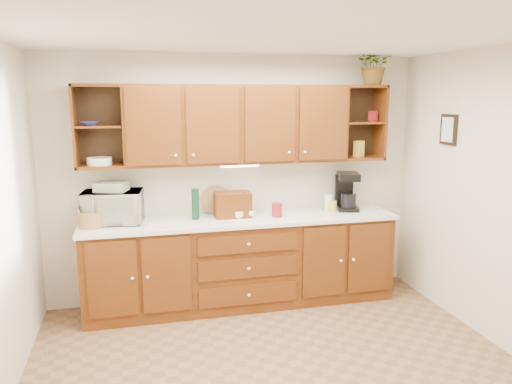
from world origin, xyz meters
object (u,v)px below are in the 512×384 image
bread_box (233,205)px  potted_plant (375,64)px  coffee_maker (347,192)px  microwave (113,207)px

bread_box → potted_plant: bearing=2.0°
potted_plant → coffee_maker: bearing=179.8°
microwave → coffee_maker: (2.49, -0.01, 0.04)m
bread_box → potted_plant: 2.12m
microwave → potted_plant: potted_plant is taller
coffee_maker → potted_plant: size_ratio=0.95×
bread_box → coffee_maker: bearing=2.3°
microwave → potted_plant: bearing=6.8°
potted_plant → bread_box: bearing=-178.7°
coffee_maker → microwave: bearing=-165.6°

